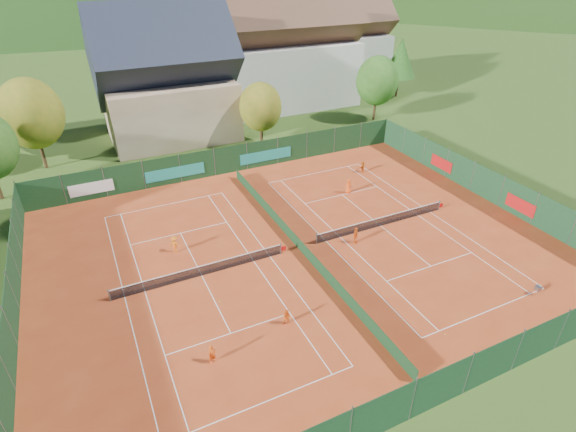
# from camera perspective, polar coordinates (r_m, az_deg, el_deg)

# --- Properties ---
(ground) EXTENTS (600.00, 600.00, 0.00)m
(ground) POSITION_cam_1_polar(r_m,az_deg,el_deg) (36.11, 1.38, -4.22)
(ground) COLOR #2D4B17
(ground) RESTS_ON ground
(clay_pad) EXTENTS (40.00, 32.00, 0.01)m
(clay_pad) POSITION_cam_1_polar(r_m,az_deg,el_deg) (36.10, 1.38, -4.19)
(clay_pad) COLOR #AB3A19
(clay_pad) RESTS_ON ground
(court_markings_left) EXTENTS (11.03, 23.83, 0.00)m
(court_markings_left) POSITION_cam_1_polar(r_m,az_deg,el_deg) (33.90, -10.88, -7.45)
(court_markings_left) COLOR white
(court_markings_left) RESTS_ON ground
(court_markings_right) EXTENTS (11.03, 23.83, 0.00)m
(court_markings_right) POSITION_cam_1_polar(r_m,az_deg,el_deg) (39.80, 11.71, -1.24)
(court_markings_right) COLOR white
(court_markings_right) RESTS_ON ground
(tennis_net_left) EXTENTS (13.30, 0.10, 1.02)m
(tennis_net_left) POSITION_cam_1_polar(r_m,az_deg,el_deg) (33.63, -10.71, -6.73)
(tennis_net_left) COLOR #59595B
(tennis_net_left) RESTS_ON ground
(tennis_net_right) EXTENTS (13.30, 0.10, 1.02)m
(tennis_net_right) POSITION_cam_1_polar(r_m,az_deg,el_deg) (39.63, 11.97, -0.58)
(tennis_net_right) COLOR #59595B
(tennis_net_right) RESTS_ON ground
(court_divider) EXTENTS (0.03, 28.80, 1.00)m
(court_divider) POSITION_cam_1_polar(r_m,az_deg,el_deg) (35.82, 1.39, -3.54)
(court_divider) COLOR #123219
(court_divider) RESTS_ON ground
(fence_north) EXTENTS (40.00, 0.10, 3.00)m
(fence_north) POSITION_cam_1_polar(r_m,az_deg,el_deg) (48.27, -7.76, 7.00)
(fence_north) COLOR #123318
(fence_north) RESTS_ON ground
(fence_south) EXTENTS (40.00, 0.04, 3.00)m
(fence_south) POSITION_cam_1_polar(r_m,az_deg,el_deg) (25.65, 18.84, -19.87)
(fence_south) COLOR #13341C
(fence_south) RESTS_ON ground
(fence_west) EXTENTS (0.04, 32.00, 3.00)m
(fence_west) POSITION_cam_1_polar(r_m,az_deg,el_deg) (33.17, -31.70, -10.02)
(fence_west) COLOR #13361C
(fence_west) RESTS_ON ground
(fence_east) EXTENTS (0.09, 32.00, 3.00)m
(fence_east) POSITION_cam_1_polar(r_m,az_deg,el_deg) (46.80, 23.83, 3.77)
(fence_east) COLOR #14391E
(fence_east) RESTS_ON ground
(chalet) EXTENTS (16.20, 12.00, 16.00)m
(chalet) POSITION_cam_1_polar(r_m,az_deg,el_deg) (58.99, -15.15, 15.95)
(chalet) COLOR #CCB390
(chalet) RESTS_ON ground
(hotel_block_a) EXTENTS (21.60, 11.00, 17.25)m
(hotel_block_a) POSITION_cam_1_polar(r_m,az_deg,el_deg) (70.24, -0.25, 19.82)
(hotel_block_a) COLOR silver
(hotel_block_a) RESTS_ON ground
(hotel_block_b) EXTENTS (17.28, 10.00, 15.50)m
(hotel_block_b) POSITION_cam_1_polar(r_m,az_deg,el_deg) (83.91, 6.50, 20.91)
(hotel_block_b) COLOR silver
(hotel_block_b) RESTS_ON ground
(tree_west_mid) EXTENTS (6.44, 6.44, 9.78)m
(tree_west_mid) POSITION_cam_1_polar(r_m,az_deg,el_deg) (54.48, -29.87, 11.19)
(tree_west_mid) COLOR #4C321B
(tree_west_mid) RESTS_ON ground
(tree_center) EXTENTS (5.01, 5.01, 7.60)m
(tree_center) POSITION_cam_1_polar(r_m,az_deg,el_deg) (54.51, -3.51, 13.66)
(tree_center) COLOR #4A351A
(tree_center) RESTS_ON ground
(tree_east_front) EXTENTS (5.72, 5.72, 8.69)m
(tree_east_front) POSITION_cam_1_polar(r_m,az_deg,el_deg) (64.63, 11.27, 16.50)
(tree_east_front) COLOR #463119
(tree_east_front) RESTS_ON ground
(tree_east_mid) EXTENTS (5.04, 5.04, 9.00)m
(tree_east_mid) POSITION_cam_1_polar(r_m,az_deg,el_deg) (76.66, 14.10, 18.89)
(tree_east_mid) COLOR #432C18
(tree_east_mid) RESTS_ON ground
(tree_east_back) EXTENTS (7.15, 7.15, 10.86)m
(tree_east_back) POSITION_cam_1_polar(r_m,az_deg,el_deg) (78.47, 5.45, 20.38)
(tree_east_back) COLOR #492B1A
(tree_east_back) RESTS_ON ground
(mountain_backdrop) EXTENTS (820.00, 530.00, 242.00)m
(mountain_backdrop) POSITION_cam_1_polar(r_m,az_deg,el_deg) (270.00, -16.72, 16.59)
(mountain_backdrop) COLOR black
(mountain_backdrop) RESTS_ON ground
(ball_hopper) EXTENTS (0.34, 0.34, 0.80)m
(ball_hopper) POSITION_cam_1_polar(r_m,az_deg,el_deg) (35.79, 29.14, -8.01)
(ball_hopper) COLOR slate
(ball_hopper) RESTS_ON ground
(loose_ball_0) EXTENTS (0.07, 0.07, 0.07)m
(loose_ball_0) POSITION_cam_1_polar(r_m,az_deg,el_deg) (31.46, -8.68, -10.68)
(loose_ball_0) COLOR #CCD833
(loose_ball_0) RESTS_ON ground
(loose_ball_1) EXTENTS (0.07, 0.07, 0.07)m
(loose_ball_1) POSITION_cam_1_polar(r_m,az_deg,el_deg) (30.52, 19.32, -13.99)
(loose_ball_1) COLOR #CCD833
(loose_ball_1) RESTS_ON ground
(player_left_near) EXTENTS (0.56, 0.44, 1.35)m
(player_left_near) POSITION_cam_1_polar(r_m,az_deg,el_deg) (27.30, -9.62, -16.91)
(player_left_near) COLOR #D64F13
(player_left_near) RESTS_ON ground
(player_left_mid) EXTENTS (0.73, 0.67, 1.20)m
(player_left_mid) POSITION_cam_1_polar(r_m,az_deg,el_deg) (29.14, -0.11, -12.76)
(player_left_mid) COLOR orange
(player_left_mid) RESTS_ON ground
(player_left_far) EXTENTS (1.06, 0.96, 1.43)m
(player_left_far) POSITION_cam_1_polar(r_m,az_deg,el_deg) (36.46, -14.19, -3.51)
(player_left_far) COLOR orange
(player_left_far) RESTS_ON ground
(player_right_near) EXTENTS (0.85, 0.86, 1.46)m
(player_right_near) POSITION_cam_1_polar(r_m,az_deg,el_deg) (36.80, 8.57, -2.45)
(player_right_near) COLOR orange
(player_right_near) RESTS_ON ground
(player_right_far_a) EXTENTS (0.79, 0.59, 1.47)m
(player_right_far_a) POSITION_cam_1_polar(r_m,az_deg,el_deg) (44.41, 7.68, 3.77)
(player_right_far_a) COLOR #FD5616
(player_right_far_a) RESTS_ON ground
(player_right_far_b) EXTENTS (1.16, 0.84, 1.21)m
(player_right_far_b) POSITION_cam_1_polar(r_m,az_deg,el_deg) (49.05, 9.44, 6.16)
(player_right_far_b) COLOR #CE5D12
(player_right_far_b) RESTS_ON ground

